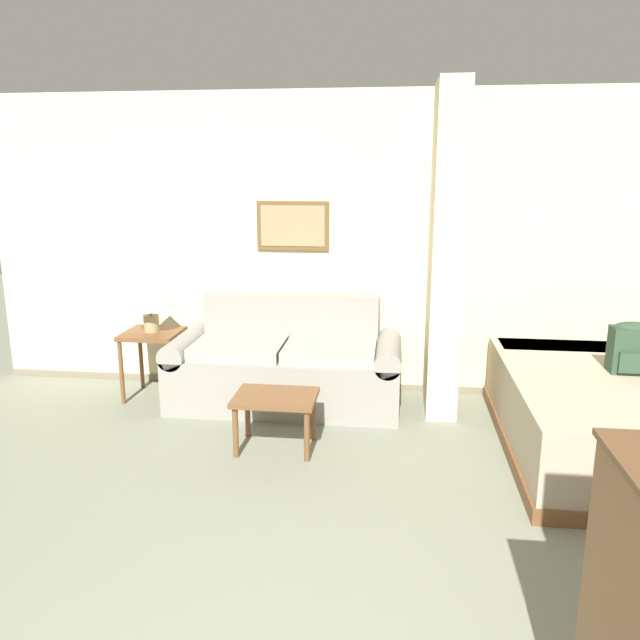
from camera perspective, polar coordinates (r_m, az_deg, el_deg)
name	(u,v)px	position (r m, az deg, el deg)	size (l,w,h in m)	color
wall_back	(366,246)	(5.49, 4.22, 6.74)	(6.83, 0.16, 2.60)	beige
wall_partition_pillar	(445,253)	(5.10, 11.39, 6.06)	(0.24, 0.69, 2.60)	beige
couch	(286,366)	(5.30, -3.09, -4.21)	(1.93, 0.84, 0.89)	gray
coffee_table	(276,403)	(4.44, -4.09, -7.58)	(0.58, 0.43, 0.40)	brown
side_table	(153,342)	(5.58, -15.05, -1.97)	(0.47, 0.47, 0.59)	brown
table_lamp	(150,298)	(5.49, -15.30, 1.98)	(0.36, 0.36, 0.43)	tan
bed	(622,414)	(4.88, 25.92, -7.73)	(1.61, 2.09, 0.55)	brown
backpack	(632,347)	(4.86, 26.60, -2.21)	(0.28, 0.19, 0.37)	#2D4733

